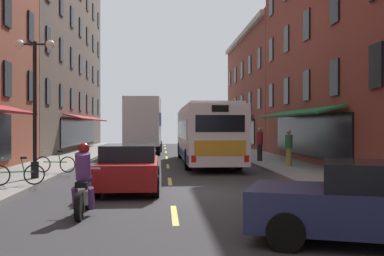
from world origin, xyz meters
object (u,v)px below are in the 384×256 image
street_lamp_twin (35,101)px  pedestrian_far (289,147)px  motorcycle_rider (84,184)px  bicycle_mid (55,164)px  sedan_far (148,140)px  bicycle_near (17,174)px  transit_bus (205,133)px  box_truck (144,126)px  sedan_mid (129,167)px  pedestrian_mid (260,144)px

street_lamp_twin → pedestrian_far: bearing=23.4°
pedestrian_far → street_lamp_twin: 11.85m
motorcycle_rider → bicycle_mid: (-2.59, 8.60, -0.21)m
sedan_far → bicycle_near: size_ratio=2.59×
street_lamp_twin → transit_bus: bearing=48.7°
box_truck → sedan_far: 10.73m
street_lamp_twin → sedan_mid: bearing=-34.7°
street_lamp_twin → sedan_far: bearing=83.2°
sedan_far → street_lamp_twin: street_lamp_twin is taller
pedestrian_far → street_lamp_twin: bearing=-11.3°
sedan_mid → sedan_far: (-0.34, 29.79, -0.03)m
box_truck → sedan_mid: bearing=-89.1°
box_truck → motorcycle_rider: box_truck is taller
bicycle_mid → pedestrian_mid: bearing=30.9°
motorcycle_rider → bicycle_near: bearing=122.6°
bicycle_near → pedestrian_far: bearing=32.0°
box_truck → bicycle_near: bearing=-100.1°
motorcycle_rider → pedestrian_mid: 16.09m
box_truck → bicycle_near: size_ratio=4.42×
sedan_mid → street_lamp_twin: size_ratio=0.90×
sedan_far → bicycle_near: bearing=-96.4°
sedan_far → pedestrian_mid: 20.54m
bicycle_near → street_lamp_twin: size_ratio=0.33×
transit_bus → pedestrian_far: size_ratio=7.20×
sedan_mid → bicycle_near: (-3.62, 0.44, -0.24)m
box_truck → bicycle_mid: bearing=-101.8°
pedestrian_far → transit_bus: bearing=-76.3°
sedan_mid → pedestrian_mid: (6.38, 10.38, 0.35)m
sedan_mid → bicycle_near: bearing=173.1°
sedan_mid → box_truck: bearing=90.9°
box_truck → sedan_mid: size_ratio=1.63×
transit_bus → bicycle_mid: size_ratio=7.37×
pedestrian_far → street_lamp_twin: street_lamp_twin is taller
sedan_far → bicycle_mid: bearing=-96.8°
sedan_far → bicycle_mid: size_ratio=2.56×
bicycle_near → bicycle_mid: size_ratio=0.99×
transit_bus → sedan_mid: (-3.39, -10.46, -0.91)m
pedestrian_far → pedestrian_mid: bearing=-111.9°
street_lamp_twin → box_truck: bearing=78.7°
motorcycle_rider → bicycle_mid: motorcycle_rider is taller
bicycle_mid → street_lamp_twin: (-0.27, -2.06, 2.45)m
sedan_far → bicycle_near: (-3.28, -29.35, -0.21)m
sedan_mid → bicycle_mid: (-3.35, 4.56, -0.24)m
motorcycle_rider → bicycle_mid: bearing=106.8°
motorcycle_rider → bicycle_near: motorcycle_rider is taller
bicycle_mid → pedestrian_mid: (9.73, 5.82, 0.58)m
bicycle_mid → transit_bus: bearing=41.2°
bicycle_near → pedestrian_far: pedestrian_far is taller
transit_bus → pedestrian_far: 5.02m
motorcycle_rider → street_lamp_twin: size_ratio=0.41×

